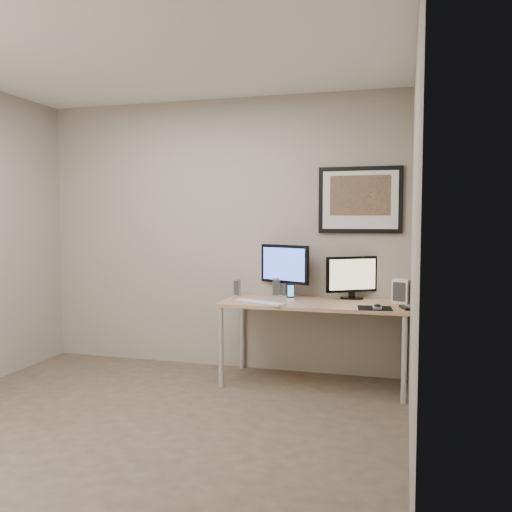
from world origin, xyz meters
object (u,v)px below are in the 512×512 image
Objects in this scene: monitor_large at (285,268)px; phone_dock at (291,292)px; fan_unit at (401,291)px; speaker_left at (237,287)px; keyboard at (260,302)px; monitor_tv at (352,276)px; desk at (315,309)px; speaker_right at (277,287)px; framed_art at (360,200)px.

phone_dock is (0.10, -0.20, -0.19)m from monitor_large.
fan_unit is (1.05, -0.14, -0.16)m from monitor_large.
monitor_large is 2.40× the size of fan_unit.
speaker_left is 0.33× the size of keyboard.
monitor_large is 1.14× the size of monitor_tv.
desk is at bearing -153.59° from fan_unit.
framed_art is at bearing 11.66° from speaker_right.
phone_dock is at bearing 168.26° from monitor_tv.
framed_art is 1.55× the size of keyboard.
monitor_large is at bearing -173.47° from framed_art.
speaker_right is at bearing -130.26° from monitor_large.
speaker_left is at bearing 154.40° from phone_dock.
monitor_large is at bearing 102.52° from phone_dock.
monitor_tv is 2.10× the size of fan_unit.
monitor_tv is 2.53× the size of speaker_right.
monitor_tv is 1.06m from speaker_left.
monitor_large reaches higher than fan_unit.
monitor_tv is at bearing 54.72° from keyboard.
monitor_large is 1.02× the size of keyboard.
monitor_large is 0.20m from speaker_right.
monitor_large is at bearing 29.30° from speaker_right.
phone_dock is at bearing -5.90° from speaker_left.
speaker_right is at bearing 150.82° from desk.
keyboard is at bearing -141.35° from phone_dock.
monitor_large reaches higher than keyboard.
framed_art is at bearing 14.51° from speaker_left.
fan_unit is at bearing -46.51° from monitor_tv.
desk is 0.48m from speaker_right.
fan_unit is at bearing 4.11° from speaker_left.
phone_dock is at bearing 167.29° from desk.
monitor_tv is at bearing -178.18° from fan_unit.
framed_art is at bearing 167.32° from fan_unit.
monitor_tv is at bearing 21.95° from monitor_large.
framed_art is 0.93m from monitor_large.
fan_unit reaches higher than desk.
phone_dock is 0.30× the size of keyboard.
desk is at bearing -25.98° from speaker_right.
monitor_large reaches higher than phone_dock.
framed_art reaches higher than fan_unit.
monitor_tv is (0.62, -0.02, -0.06)m from monitor_large.
monitor_tv is 2.73× the size of speaker_left.
phone_dock is 0.95m from fan_unit.
phone_dock reaches higher than keyboard.
desk is at bearing -26.70° from phone_dock.
monitor_large reaches higher than desk.
monitor_tv is at bearing 38.74° from desk.
speaker_left reaches higher than desk.
monitor_tv reaches higher than fan_unit.
speaker_left is 0.93× the size of speaker_right.
monitor_large reaches higher than monitor_tv.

